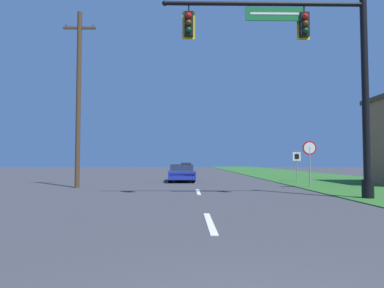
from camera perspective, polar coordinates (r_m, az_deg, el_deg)
grass_verge_right at (r=33.98m, az=18.14°, el=-5.13°), size 10.00×110.00×0.04m
road_center_line at (r=24.15m, az=0.39°, el=-6.29°), size 0.16×34.80×0.01m
signal_mast at (r=14.48m, az=20.26°, el=11.94°), size 8.13×0.47×8.45m
car_ahead at (r=24.51m, az=-1.76°, el=-4.84°), size 1.95×4.61×1.19m
far_car at (r=54.56m, az=-1.00°, el=-3.75°), size 1.82×4.31×1.19m
stop_sign at (r=19.62m, az=19.00°, el=-1.50°), size 0.76×0.07×2.50m
route_sign_post at (r=24.68m, az=17.06°, el=-2.56°), size 0.55×0.06×2.03m
utility_pole_near at (r=20.08m, az=-18.39°, el=7.61°), size 1.80×0.26×9.78m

